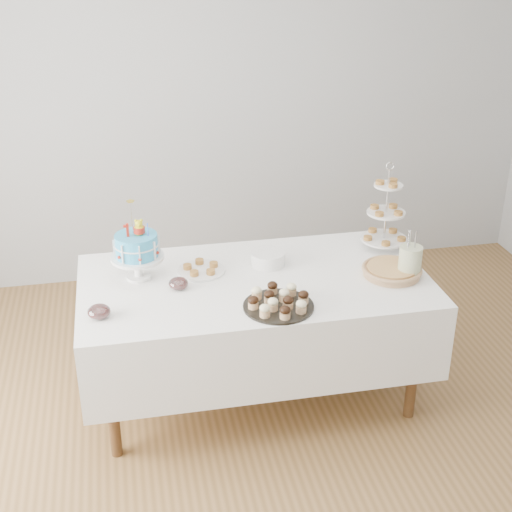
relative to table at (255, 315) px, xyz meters
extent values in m
plane|color=brown|center=(0.00, -0.30, -0.54)|extent=(5.00, 5.00, 0.00)
cube|color=#AAACAF|center=(0.00, 1.70, 0.81)|extent=(5.00, 0.04, 2.70)
cube|color=#AAACAF|center=(0.00, -2.30, 0.81)|extent=(5.00, 0.04, 2.70)
cube|color=white|center=(0.00, 0.00, 0.00)|extent=(1.92, 1.02, 0.45)
cylinder|color=#50351B|center=(-0.82, -0.37, -0.21)|extent=(0.06, 0.06, 0.67)
cylinder|color=#50351B|center=(0.82, -0.37, -0.21)|extent=(0.06, 0.06, 0.67)
cylinder|color=#50351B|center=(-0.82, 0.37, -0.21)|extent=(0.06, 0.06, 0.67)
cylinder|color=#50351B|center=(0.82, 0.37, -0.21)|extent=(0.06, 0.06, 0.67)
cylinder|color=#32A3DA|center=(-0.62, 0.14, 0.43)|extent=(0.23, 0.23, 0.13)
torus|color=silver|center=(-0.62, 0.14, 0.43)|extent=(0.24, 0.24, 0.01)
cube|color=red|center=(-0.66, 0.13, 0.53)|extent=(0.02, 0.02, 0.07)
cylinder|color=#386CF0|center=(-0.56, 0.12, 0.53)|extent=(0.01, 0.01, 0.07)
cylinder|color=silver|center=(-0.64, 0.17, 0.58)|extent=(0.00, 0.00, 0.18)
cylinder|color=gold|center=(-0.64, 0.17, 0.67)|extent=(0.05, 0.05, 0.01)
cylinder|color=black|center=(0.06, -0.32, 0.23)|extent=(0.37, 0.37, 0.01)
ellipsoid|color=black|center=(-0.01, -0.32, 0.29)|extent=(0.05, 0.05, 0.04)
ellipsoid|color=beige|center=(0.13, -0.32, 0.29)|extent=(0.05, 0.05, 0.04)
cylinder|color=tan|center=(0.76, -0.10, 0.25)|extent=(0.31, 0.31, 0.04)
cylinder|color=#B28645|center=(0.76, -0.10, 0.27)|extent=(0.28, 0.28, 0.02)
torus|color=tan|center=(0.76, -0.10, 0.27)|extent=(0.33, 0.33, 0.02)
cylinder|color=silver|center=(0.84, 0.25, 0.48)|extent=(0.01, 0.01, 0.50)
cylinder|color=white|center=(0.84, 0.25, 0.29)|extent=(0.28, 0.28, 0.01)
cylinder|color=white|center=(0.84, 0.25, 0.46)|extent=(0.23, 0.23, 0.01)
cylinder|color=white|center=(0.84, 0.25, 0.63)|extent=(0.17, 0.17, 0.01)
torus|color=silver|center=(0.84, 0.25, 0.74)|extent=(0.05, 0.01, 0.05)
cylinder|color=white|center=(0.11, 0.17, 0.27)|extent=(0.20, 0.20, 0.08)
cylinder|color=white|center=(-0.28, 0.15, 0.23)|extent=(0.27, 0.27, 0.01)
ellipsoid|color=silver|center=(-0.84, -0.25, 0.26)|extent=(0.12, 0.12, 0.07)
cylinder|color=#560A07|center=(-0.84, -0.25, 0.25)|extent=(0.08, 0.08, 0.03)
ellipsoid|color=silver|center=(-0.42, -0.02, 0.26)|extent=(0.11, 0.11, 0.06)
cylinder|color=#560A07|center=(-0.42, -0.02, 0.25)|extent=(0.07, 0.07, 0.03)
cylinder|color=beige|center=(0.84, -0.14, 0.32)|extent=(0.13, 0.13, 0.18)
cylinder|color=beige|center=(0.90, -0.13, 0.34)|extent=(0.01, 0.01, 0.10)
camera|label=1|loc=(-0.68, -3.41, 2.05)|focal=50.00mm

